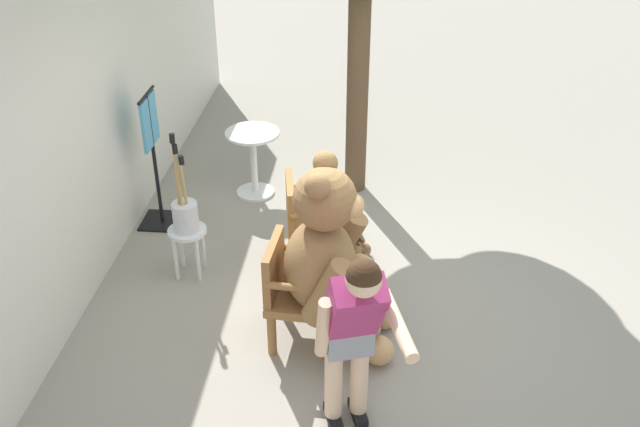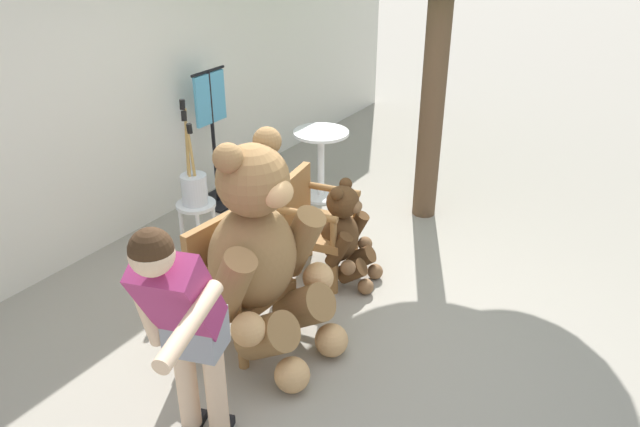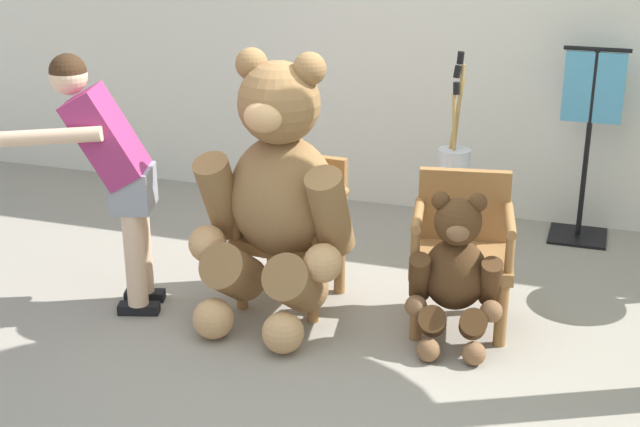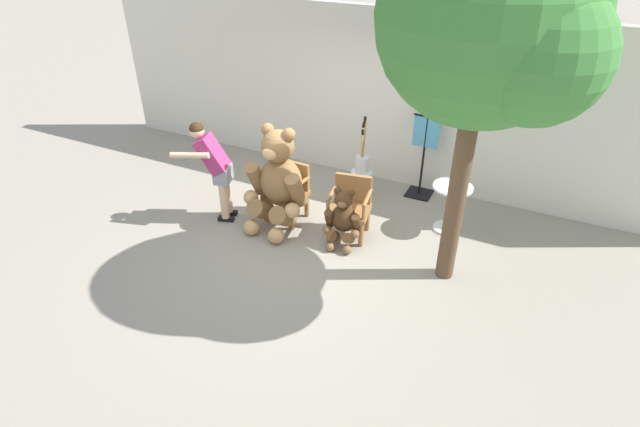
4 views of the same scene
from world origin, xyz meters
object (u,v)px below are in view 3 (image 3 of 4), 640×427
(wooden_chair_right, at_px, (462,246))
(teddy_bear_large, at_px, (277,192))
(white_stool, at_px, (452,201))
(clothing_display_stand, at_px, (588,141))
(wooden_chair_left, at_px, (295,226))
(brush_bucket, at_px, (454,162))
(teddy_bear_small, at_px, (455,272))
(person_visitor, at_px, (110,162))

(wooden_chair_right, distance_m, teddy_bear_large, 1.09)
(white_stool, bearing_deg, clothing_display_stand, 31.21)
(teddy_bear_large, distance_m, white_stool, 1.57)
(wooden_chair_left, height_order, brush_bucket, brush_bucket)
(clothing_display_stand, bearing_deg, white_stool, -148.79)
(clothing_display_stand, bearing_deg, teddy_bear_large, -131.48)
(wooden_chair_left, relative_size, white_stool, 1.87)
(teddy_bear_large, height_order, clothing_display_stand, teddy_bear_large)
(wooden_chair_right, height_order, teddy_bear_large, teddy_bear_large)
(wooden_chair_right, xyz_separation_m, brush_bucket, (-0.25, 1.04, 0.17))
(clothing_display_stand, bearing_deg, brush_bucket, -148.89)
(wooden_chair_left, bearing_deg, white_stool, 53.97)
(white_stool, distance_m, clothing_display_stand, 1.04)
(teddy_bear_large, bearing_deg, teddy_bear_small, -1.28)
(white_stool, relative_size, clothing_display_stand, 0.34)
(teddy_bear_large, distance_m, brush_bucket, 1.52)
(person_visitor, bearing_deg, white_stool, 41.78)
(teddy_bear_small, height_order, brush_bucket, brush_bucket)
(person_visitor, relative_size, white_stool, 3.31)
(teddy_bear_large, xyz_separation_m, brush_bucket, (0.77, 1.31, -0.12))
(teddy_bear_large, relative_size, clothing_display_stand, 1.14)
(teddy_bear_large, bearing_deg, white_stool, 59.55)
(wooden_chair_left, xyz_separation_m, teddy_bear_small, (1.02, -0.29, -0.04))
(wooden_chair_left, distance_m, brush_bucket, 1.30)
(wooden_chair_left, height_order, clothing_display_stand, clothing_display_stand)
(wooden_chair_right, distance_m, person_visitor, 2.04)
(white_stool, distance_m, brush_bucket, 0.28)
(brush_bucket, bearing_deg, teddy_bear_large, -120.40)
(teddy_bear_large, bearing_deg, brush_bucket, 59.60)
(wooden_chair_left, bearing_deg, person_visitor, -153.26)
(white_stool, height_order, clothing_display_stand, clothing_display_stand)
(teddy_bear_large, distance_m, clothing_display_stand, 2.42)
(teddy_bear_small, height_order, person_visitor, person_visitor)
(wooden_chair_left, relative_size, teddy_bear_small, 0.99)
(white_stool, height_order, brush_bucket, brush_bucket)
(wooden_chair_right, xyz_separation_m, teddy_bear_small, (0.02, -0.29, -0.04))
(teddy_bear_large, bearing_deg, clothing_display_stand, 48.52)
(person_visitor, distance_m, clothing_display_stand, 3.24)
(person_visitor, relative_size, clothing_display_stand, 1.12)
(person_visitor, distance_m, white_stool, 2.34)
(person_visitor, height_order, clothing_display_stand, person_visitor)
(wooden_chair_left, xyz_separation_m, white_stool, (0.76, 1.04, -0.11))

